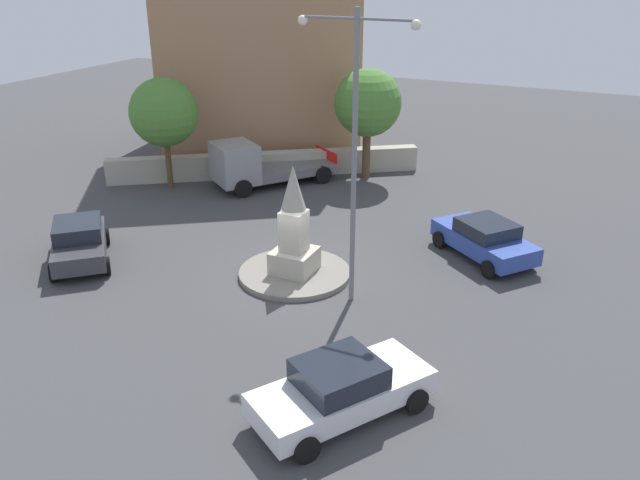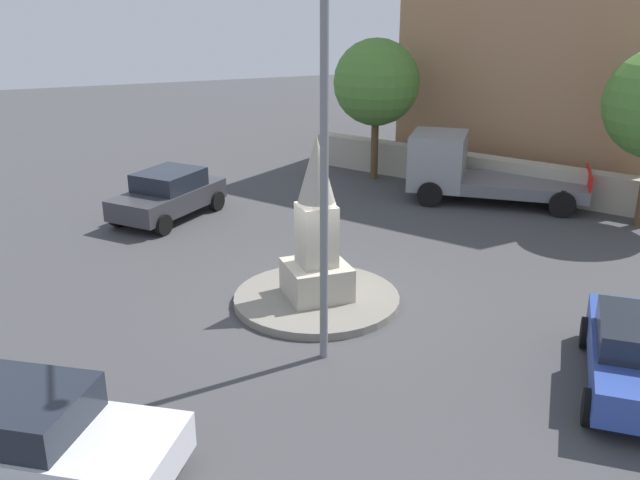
{
  "view_description": "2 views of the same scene",
  "coord_description": "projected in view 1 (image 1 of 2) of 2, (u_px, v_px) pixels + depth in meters",
  "views": [
    {
      "loc": [
        -9.32,
        17.86,
        10.22
      ],
      "look_at": [
        -0.93,
        -0.11,
        1.49
      ],
      "focal_mm": 36.17,
      "sensor_mm": 36.0,
      "label": 1
    },
    {
      "loc": [
        -14.22,
        5.16,
        7.14
      ],
      "look_at": [
        0.29,
        -0.19,
        1.45
      ],
      "focal_mm": 39.64,
      "sensor_mm": 36.0,
      "label": 2
    }
  ],
  "objects": [
    {
      "name": "tree_mid_cluster",
      "position": [
        368.0,
        103.0,
        31.11
      ],
      "size": [
        3.27,
        3.27,
        5.39
      ],
      "color": "brown",
      "rests_on": "ground"
    },
    {
      "name": "car_blue_waiting",
      "position": [
        484.0,
        239.0,
        23.61
      ],
      "size": [
        4.34,
        3.99,
        1.45
      ],
      "color": "#2D479E",
      "rests_on": "ground"
    },
    {
      "name": "traffic_island",
      "position": [
        295.0,
        273.0,
        22.49
      ],
      "size": [
        3.9,
        3.9,
        0.19
      ],
      "primitive_type": "cylinder",
      "color": "gray",
      "rests_on": "ground"
    },
    {
      "name": "car_white_passing",
      "position": [
        341.0,
        388.0,
        15.4
      ],
      "size": [
        3.92,
        4.75,
        1.5
      ],
      "color": "silver",
      "rests_on": "ground"
    },
    {
      "name": "streetlamp",
      "position": [
        355.0,
        137.0,
        18.8
      ],
      "size": [
        3.6,
        0.28,
        8.99
      ],
      "color": "slate",
      "rests_on": "ground"
    },
    {
      "name": "ground_plane",
      "position": [
        295.0,
        276.0,
        22.53
      ],
      "size": [
        80.0,
        80.0,
        0.0
      ],
      "primitive_type": "plane",
      "color": "#424244"
    },
    {
      "name": "truck_grey_parked_right",
      "position": [
        256.0,
        166.0,
        30.85
      ],
      "size": [
        5.23,
        6.05,
        2.26
      ],
      "color": "gray",
      "rests_on": "ground"
    },
    {
      "name": "tree_near_wall",
      "position": [
        164.0,
        113.0,
        29.71
      ],
      "size": [
        3.17,
        3.17,
        5.23
      ],
      "color": "brown",
      "rests_on": "ground"
    },
    {
      "name": "corner_building",
      "position": [
        254.0,
        45.0,
        35.66
      ],
      "size": [
        13.41,
        12.9,
        11.47
      ],
      "primitive_type": "cube",
      "rotation": [
        0.0,
        0.0,
        6.88
      ],
      "color": "#A87A56",
      "rests_on": "ground"
    },
    {
      "name": "monument",
      "position": [
        294.0,
        229.0,
        21.83
      ],
      "size": [
        1.4,
        1.4,
        3.82
      ],
      "color": "#B2AA99",
      "rests_on": "traffic_island"
    },
    {
      "name": "car_dark_grey_far_side",
      "position": [
        79.0,
        241.0,
        23.3
      ],
      "size": [
        3.93,
        4.07,
        1.52
      ],
      "color": "#38383D",
      "rests_on": "ground"
    },
    {
      "name": "stone_boundary_wall",
      "position": [
        266.0,
        164.0,
        32.53
      ],
      "size": [
        13.29,
        9.41,
        1.22
      ],
      "primitive_type": "cube",
      "rotation": [
        0.0,
        0.0,
        6.88
      ],
      "color": "#B2AA99",
      "rests_on": "ground"
    }
  ]
}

